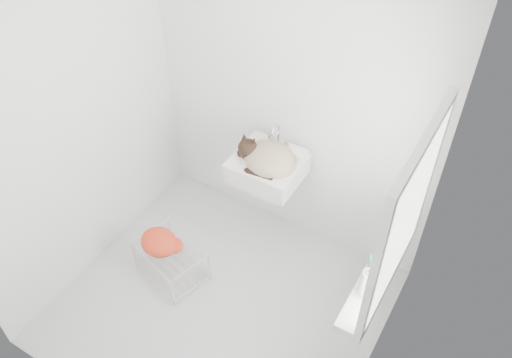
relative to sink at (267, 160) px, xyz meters
The scene contains 15 objects.
floor 1.13m from the sink, 86.60° to the right, with size 2.20×2.00×0.02m, color #BCBCBC.
back_wall 0.48m from the sink, 80.40° to the left, with size 2.20×0.02×2.50m, color white.
right_wall 1.42m from the sink, 32.90° to the right, with size 0.02×2.00×2.50m, color white.
left_wall 1.35m from the sink, 144.98° to the right, with size 0.02×2.00×2.50m, color white.
window_glass 1.35m from the sink, 25.56° to the right, with size 0.01×0.80×1.00m, color white.
window_frame 1.34m from the sink, 25.86° to the right, with size 0.04×0.90×1.10m, color white.
windowsill 1.18m from the sink, 27.13° to the right, with size 0.16×0.88×0.04m, color white.
sink is the anchor object (origin of this frame).
faucet 0.23m from the sink, 90.00° to the left, with size 0.18×0.13×0.18m, color silver, non-canonical shape.
cat 0.05m from the sink, 51.76° to the right, with size 0.44×0.37×0.26m.
wire_rack 1.07m from the sink, 122.88° to the right, with size 0.49×0.34×0.29m, color silver.
towel 1.01m from the sink, 125.31° to the right, with size 0.30×0.21×0.13m, color #DD4F00.
bottle_a 1.26m from the sink, 34.01° to the right, with size 0.08×0.08×0.22m, color #F0EECE.
bottle_b 1.19m from the sink, 28.39° to the right, with size 0.09×0.09×0.21m, color #297C6F.
bottle_c 1.13m from the sink, 22.43° to the right, with size 0.13×0.13×0.17m, color white.
Camera 1 is at (1.37, -1.79, 3.40)m, focal length 37.72 mm.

